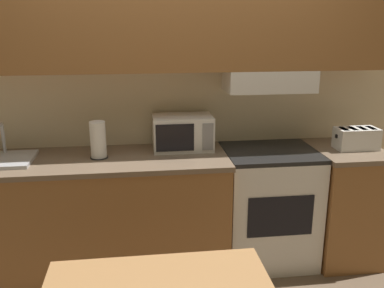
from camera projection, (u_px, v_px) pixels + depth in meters
name	position (u px, v px, depth m)	size (l,w,h in m)	color
ground_plane	(178.00, 244.00, 3.63)	(16.00, 16.00, 0.00)	brown
wall_back	(179.00, 61.00, 3.14)	(5.44, 0.38, 2.55)	beige
lower_counter_main	(100.00, 216.00, 3.13)	(1.86, 0.65, 0.90)	#936033
lower_counter_right_stub	(342.00, 202.00, 3.36)	(0.51, 0.65, 0.90)	#936033
stove_range	(268.00, 206.00, 3.31)	(0.68, 0.59, 0.90)	white
microwave	(183.00, 133.00, 3.19)	(0.44, 0.29, 0.25)	white
toaster	(356.00, 138.00, 3.20)	(0.32, 0.17, 0.16)	white
paper_towel_roll	(98.00, 140.00, 2.98)	(0.13, 0.13, 0.26)	black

